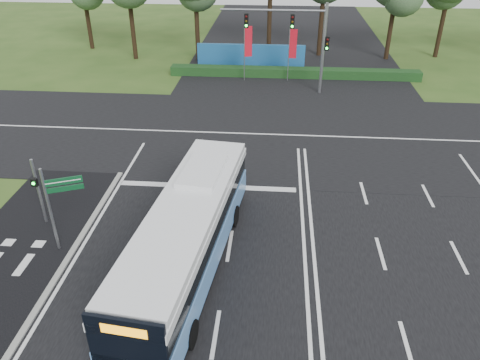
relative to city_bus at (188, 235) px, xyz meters
The scene contains 12 objects.
ground 5.35m from the city_bus, 18.61° to the left, with size 120.00×120.00×0.00m, color #2F4E1A.
road_main 5.35m from the city_bus, 18.61° to the left, with size 20.00×120.00×0.04m, color black.
road_cross 14.54m from the city_bus, 70.58° to the left, with size 120.00×14.00×0.05m, color black.
kerb_strip 5.73m from the city_bus, 165.37° to the right, with size 0.25×18.00×0.12m, color gray.
city_bus is the anchor object (origin of this frame).
pedestrian_signal 7.89m from the city_bus, 160.03° to the left, with size 0.28×0.42×3.40m.
street_sign 5.80m from the city_bus, behind, with size 1.47×0.67×4.04m.
banner_flag_left 24.93m from the city_bus, 88.39° to the left, with size 0.67×0.25×4.71m.
banner_flag_mid 25.43m from the city_bus, 79.89° to the left, with size 0.67×0.10×4.51m.
traffic_light_gantry 22.87m from the city_bus, 77.24° to the left, with size 8.41×0.28×7.00m.
hedge 26.59m from the city_bus, 79.58° to the left, with size 22.00×1.20×0.80m, color #133515.
blue_hoarding 28.64m from the city_bus, 88.40° to the left, with size 10.00×0.30×2.20m, color #1B5996.
Camera 1 is at (-1.52, -16.39, 13.00)m, focal length 35.00 mm.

